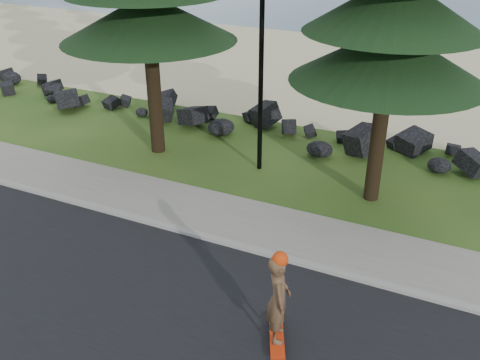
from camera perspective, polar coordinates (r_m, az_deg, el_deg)
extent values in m
plane|color=#284D18|center=(13.78, -3.25, -4.03)|extent=(160.00, 160.00, 0.00)
cube|color=black|center=(10.84, -14.95, -15.17)|extent=(160.00, 7.00, 0.02)
cube|color=#A39E92|center=(13.10, -5.12, -5.70)|extent=(160.00, 0.20, 0.10)
cube|color=slate|center=(13.91, -2.86, -3.51)|extent=(160.00, 2.00, 0.08)
cube|color=beige|center=(26.42, 12.05, 11.10)|extent=(160.00, 15.00, 0.01)
cylinder|color=black|center=(14.98, 2.33, 15.15)|extent=(0.14, 0.14, 8.00)
cube|color=red|center=(10.25, 3.95, -16.38)|extent=(0.67, 1.07, 0.04)
imported|color=brown|center=(9.65, 4.12, -12.52)|extent=(0.65, 0.76, 1.77)
sphere|color=red|center=(9.13, 4.30, -8.43)|extent=(0.28, 0.28, 0.28)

